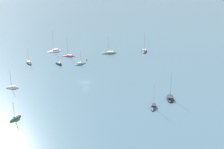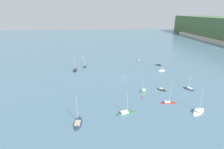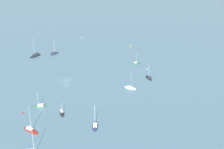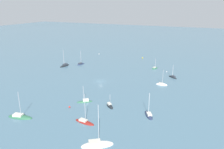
{
  "view_description": "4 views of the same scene",
  "coord_description": "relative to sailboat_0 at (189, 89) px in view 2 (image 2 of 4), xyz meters",
  "views": [
    {
      "loc": [
        -119.98,
        -16.24,
        47.5
      ],
      "look_at": [
        5.52,
        -10.78,
        1.63
      ],
      "focal_mm": 50.0,
      "sensor_mm": 36.0,
      "label": 1
    },
    {
      "loc": [
        104.54,
        -20.56,
        40.35
      ],
      "look_at": [
        0.97,
        -8.39,
        2.01
      ],
      "focal_mm": 28.0,
      "sensor_mm": 36.0,
      "label": 2
    },
    {
      "loc": [
        98.04,
        81.38,
        61.06
      ],
      "look_at": [
        -10.8,
        17.34,
        2.74
      ],
      "focal_mm": 50.0,
      "sensor_mm": 36.0,
      "label": 3
    },
    {
      "loc": [
        88.86,
        47.62,
        35.83
      ],
      "look_at": [
        -3.43,
        4.5,
        3.13
      ],
      "focal_mm": 35.0,
      "sensor_mm": 36.0,
      "label": 4
    }
  ],
  "objects": [
    {
      "name": "mooring_buoy_3",
      "position": [
        -78.2,
        -26.74,
        0.31
      ],
      "size": [
        0.81,
        0.81,
        0.81
      ],
      "color": "yellow",
      "rests_on": "ground_plane"
    },
    {
      "name": "sailboat_9",
      "position": [
        -31.36,
        -2.73,
        -0.02
      ],
      "size": [
        2.14,
        5.41,
        8.28
      ],
      "rotation": [
        0.0,
        0.0,
        1.65
      ],
      "color": "white",
      "rests_on": "ground_plane"
    },
    {
      "name": "sailboat_7",
      "position": [
        -46.57,
        -57.22,
        0.03
      ],
      "size": [
        6.41,
        2.89,
        9.01
      ],
      "rotation": [
        0.0,
        0.0,
        2.97
      ],
      "color": "#232D4C",
      "rests_on": "ground_plane"
    },
    {
      "name": "sailboat_11",
      "position": [
        -0.64,
        -14.95,
        -0.0
      ],
      "size": [
        4.42,
        4.63,
        5.85
      ],
      "rotation": [
        0.0,
        0.0,
        0.83
      ],
      "color": "black",
      "rests_on": "ground_plane"
    },
    {
      "name": "sailboat_1",
      "position": [
        24.04,
        -57.82,
        -0.02
      ],
      "size": [
        9.21,
        3.76,
        12.45
      ],
      "rotation": [
        0.0,
        0.0,
        3.05
      ],
      "color": "#232D4C",
      "rests_on": "ground_plane"
    },
    {
      "name": "sailboat_2",
      "position": [
        13.08,
        -17.3,
        0.02
      ],
      "size": [
        2.84,
        7.43,
        10.4
      ],
      "rotation": [
        0.0,
        0.0,
        1.46
      ],
      "color": "maroon",
      "rests_on": "ground_plane"
    },
    {
      "name": "mooring_buoy_0",
      "position": [
        6.52,
        -27.77,
        0.24
      ],
      "size": [
        0.67,
        0.67,
        0.67
      ],
      "color": "red",
      "rests_on": "ground_plane"
    },
    {
      "name": "sailboat_10",
      "position": [
        -0.11,
        -25.39,
        0.05
      ],
      "size": [
        5.18,
        5.95,
        7.1
      ],
      "rotation": [
        0.0,
        0.0,
        5.37
      ],
      "color": "#2D6647",
      "rests_on": "ground_plane"
    },
    {
      "name": "mooring_buoy_2",
      "position": [
        -76.91,
        -60.54,
        0.27
      ],
      "size": [
        0.73,
        0.73,
        0.73
      ],
      "color": "white",
      "rests_on": "ground_plane"
    },
    {
      "name": "sailboat_6",
      "position": [
        -56.67,
        -12.52,
        -0.0
      ],
      "size": [
        5.18,
        3.34,
        7.2
      ],
      "rotation": [
        0.0,
        0.0,
        2.73
      ],
      "color": "#2D6647",
      "rests_on": "ground_plane"
    },
    {
      "name": "sailboat_4",
      "position": [
        21.89,
        -7.89,
        0.02
      ],
      "size": [
        7.58,
        8.95,
        12.84
      ],
      "rotation": [
        0.0,
        0.0,
        2.19
      ],
      "color": "white",
      "rests_on": "ground_plane"
    },
    {
      "name": "ground_plane",
      "position": [
        -23.72,
        -30.91,
        -0.1
      ],
      "size": [
        600.0,
        600.0,
        0.0
      ],
      "primitive_type": "plane",
      "color": "slate"
    },
    {
      "name": "sailboat_8",
      "position": [
        -44.59,
        0.01,
        0.03
      ],
      "size": [
        4.91,
        5.58,
        7.34
      ],
      "rotation": [
        0.0,
        0.0,
        4.04
      ],
      "color": "black",
      "rests_on": "ground_plane"
    },
    {
      "name": "sailboat_3",
      "position": [
        19.43,
        -38.49,
        0.01
      ],
      "size": [
        4.71,
        9.13,
        9.99
      ],
      "rotation": [
        0.0,
        0.0,
        1.8
      ],
      "color": "#2D6647",
      "rests_on": "ground_plane"
    },
    {
      "name": "sailboat_0",
      "position": [
        0.0,
        0.0,
        0.0
      ],
      "size": [
        6.59,
        5.13,
        8.91
      ],
      "rotation": [
        0.0,
        0.0,
        3.7
      ],
      "color": "#232D4C",
      "rests_on": "ground_plane"
    },
    {
      "name": "mooring_buoy_1",
      "position": [
        -52.87,
        -4.83,
        0.19
      ],
      "size": [
        0.57,
        0.57,
        0.57
      ],
      "color": "white",
      "rests_on": "ground_plane"
    },
    {
      "name": "sailboat_5",
      "position": [
        -38.98,
        -63.9,
        0.02
      ],
      "size": [
        7.86,
        3.13,
        11.3
      ],
      "rotation": [
        0.0,
        0.0,
        6.22
      ],
      "color": "black",
      "rests_on": "ground_plane"
    }
  ]
}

